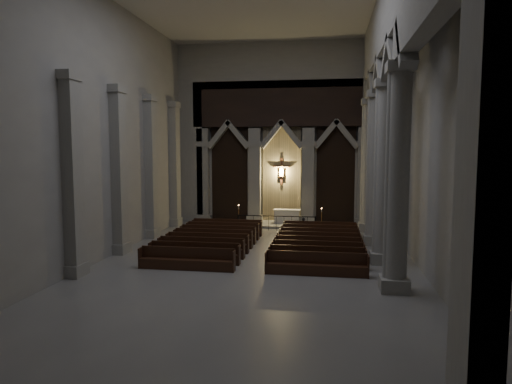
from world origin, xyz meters
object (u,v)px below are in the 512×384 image
Objects in this scene: candle_stand_left at (239,222)px; pews at (263,245)px; candle_stand_right at (321,225)px; altar at (287,216)px; worshipper at (304,227)px; altar_rail at (276,220)px.

candle_stand_left is 0.16× the size of pews.
candle_stand_right is 0.15× the size of pews.
worshipper is (1.30, -3.71, -0.06)m from altar.
candle_stand_left reaches higher than pews.
candle_stand_left reaches higher than worshipper.
candle_stand_left is at bearing -150.25° from altar.
altar is 1.25× the size of candle_stand_right.
candle_stand_right is 1.29× the size of worshipper.
altar_rail is 2.51m from candle_stand_left.
altar is 2.87m from candle_stand_right.
pews is at bearing -114.25° from candle_stand_right.
altar is at bearing 29.75° from candle_stand_left.
worshipper is at bearing -41.77° from altar_rail.
altar is 2.19m from altar_rail.
worshipper is (4.22, -2.04, 0.13)m from candle_stand_left.
pews is (-0.46, -7.82, -0.30)m from altar.
altar_rail is 2.80m from candle_stand_right.
pews is at bearing -93.40° from altar.
candle_stand_left reaches higher than candle_stand_right.
candle_stand_left is at bearing 169.28° from altar_rail.
altar is at bearing 77.74° from altar_rail.
candle_stand_right is (5.21, -0.04, -0.03)m from candle_stand_left.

